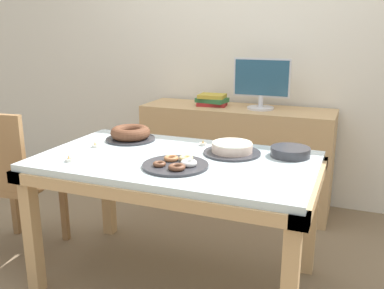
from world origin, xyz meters
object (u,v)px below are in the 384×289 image
at_px(plate_stack, 290,152).
at_px(tealight_centre, 95,146).
at_px(chair, 9,178).
at_px(tealight_near_front, 69,160).
at_px(pastry_platter, 176,164).
at_px(tealight_near_cakes, 203,144).
at_px(cake_chocolate_round, 232,149).
at_px(cake_golden_bundt, 131,134).
at_px(computer_monitor, 261,84).
at_px(book_stack, 212,100).

distance_m(plate_stack, tealight_centre, 1.10).
bearing_deg(chair, tealight_centre, 13.71).
xyz_separation_m(plate_stack, tealight_near_front, (-1.04, -0.51, -0.01)).
bearing_deg(pastry_platter, tealight_centre, 164.85).
distance_m(tealight_centre, tealight_near_cakes, 0.62).
bearing_deg(tealight_near_front, cake_chocolate_round, 30.79).
relative_size(cake_chocolate_round, tealight_centre, 7.78).
height_order(cake_golden_bundt, tealight_near_front, cake_golden_bundt).
height_order(computer_monitor, pastry_platter, computer_monitor).
bearing_deg(cake_golden_bundt, cake_chocolate_round, -4.98).
bearing_deg(cake_golden_bundt, tealight_centre, -115.85).
relative_size(cake_chocolate_round, tealight_near_front, 7.78).
distance_m(book_stack, cake_golden_bundt, 0.96).
bearing_deg(tealight_near_cakes, tealight_near_front, -134.53).
bearing_deg(pastry_platter, tealight_near_front, -167.56).
bearing_deg(tealight_near_cakes, book_stack, 105.87).
xyz_separation_m(cake_chocolate_round, plate_stack, (0.30, 0.07, -0.00)).
bearing_deg(cake_golden_bundt, book_stack, 77.83).
height_order(chair, cake_chocolate_round, chair).
bearing_deg(chair, computer_monitor, 46.20).
xyz_separation_m(computer_monitor, cake_chocolate_round, (0.07, -0.99, -0.23)).
height_order(tealight_centre, tealight_near_cakes, same).
bearing_deg(plate_stack, computer_monitor, 112.11).
bearing_deg(plate_stack, book_stack, 129.49).
bearing_deg(chair, plate_stack, 12.77).
height_order(book_stack, tealight_near_front, book_stack).
xyz_separation_m(book_stack, plate_stack, (0.76, -0.92, -0.09)).
bearing_deg(tealight_near_cakes, plate_stack, -3.58).
height_order(tealight_near_front, tealight_centre, same).
distance_m(chair, book_stack, 1.58).
xyz_separation_m(chair, tealight_centre, (0.54, 0.13, 0.22)).
bearing_deg(tealight_centre, cake_golden_bundt, 64.15).
height_order(book_stack, tealight_near_cakes, book_stack).
xyz_separation_m(cake_golden_bundt, pastry_platter, (0.47, -0.38, -0.03)).
distance_m(tealight_near_front, tealight_near_cakes, 0.76).
height_order(cake_chocolate_round, tealight_near_front, cake_chocolate_round).
relative_size(chair, tealight_centre, 23.50).
relative_size(chair, plate_stack, 4.48).
xyz_separation_m(cake_golden_bundt, tealight_near_front, (-0.08, -0.50, -0.03)).
distance_m(cake_chocolate_round, tealight_near_front, 0.86).
bearing_deg(tealight_near_cakes, pastry_platter, -87.93).
relative_size(cake_golden_bundt, tealight_near_front, 7.51).
height_order(cake_golden_bundt, tealight_near_cakes, cake_golden_bundt).
bearing_deg(chair, book_stack, 56.66).
bearing_deg(book_stack, tealight_near_front, -101.05).
distance_m(cake_golden_bundt, plate_stack, 0.96).
distance_m(chair, computer_monitor, 1.85).
relative_size(tealight_centre, tealight_near_cakes, 1.00).
relative_size(cake_golden_bundt, tealight_near_cakes, 7.51).
bearing_deg(tealight_near_cakes, cake_golden_bundt, -174.47).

